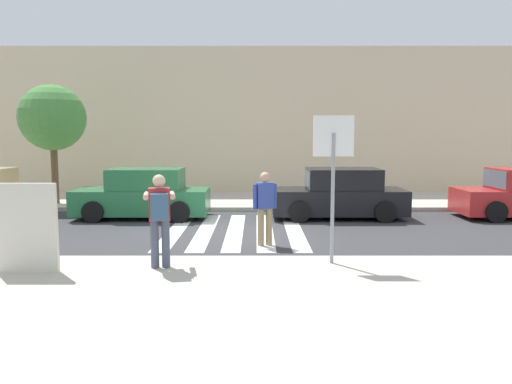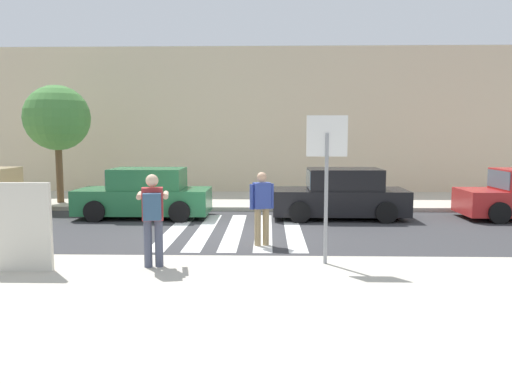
# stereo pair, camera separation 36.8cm
# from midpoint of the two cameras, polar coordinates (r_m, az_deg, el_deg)

# --- Properties ---
(ground_plane) EXTENTS (120.00, 120.00, 0.00)m
(ground_plane) POSITION_cam_midpoint_polar(r_m,az_deg,el_deg) (13.38, -1.76, -4.58)
(ground_plane) COLOR #38383A
(sidewalk_near) EXTENTS (60.00, 6.00, 0.14)m
(sidewalk_near) POSITION_cam_midpoint_polar(r_m,az_deg,el_deg) (7.38, -4.55, -13.33)
(sidewalk_near) COLOR beige
(sidewalk_near) RESTS_ON ground
(sidewalk_far) EXTENTS (60.00, 4.80, 0.14)m
(sidewalk_far) POSITION_cam_midpoint_polar(r_m,az_deg,el_deg) (19.28, -0.76, -0.95)
(sidewalk_far) COLOR beige
(sidewalk_far) RESTS_ON ground
(building_facade_far) EXTENTS (56.00, 4.00, 6.31)m
(building_facade_far) POSITION_cam_midpoint_polar(r_m,az_deg,el_deg) (23.52, -0.35, 7.92)
(building_facade_far) COLOR beige
(building_facade_far) RESTS_ON ground
(crosswalk_stripe_0) EXTENTS (0.44, 5.20, 0.01)m
(crosswalk_stripe_0) POSITION_cam_midpoint_polar(r_m,az_deg,el_deg) (13.75, -8.41, -4.33)
(crosswalk_stripe_0) COLOR silver
(crosswalk_stripe_0) RESTS_ON ground
(crosswalk_stripe_1) EXTENTS (0.44, 5.20, 0.01)m
(crosswalk_stripe_1) POSITION_cam_midpoint_polar(r_m,az_deg,el_deg) (13.64, -5.08, -4.37)
(crosswalk_stripe_1) COLOR silver
(crosswalk_stripe_1) RESTS_ON ground
(crosswalk_stripe_2) EXTENTS (0.44, 5.20, 0.01)m
(crosswalk_stripe_2) POSITION_cam_midpoint_polar(r_m,az_deg,el_deg) (13.57, -1.72, -4.40)
(crosswalk_stripe_2) COLOR silver
(crosswalk_stripe_2) RESTS_ON ground
(crosswalk_stripe_3) EXTENTS (0.44, 5.20, 0.01)m
(crosswalk_stripe_3) POSITION_cam_midpoint_polar(r_m,az_deg,el_deg) (13.55, 1.67, -4.42)
(crosswalk_stripe_3) COLOR silver
(crosswalk_stripe_3) RESTS_ON ground
(crosswalk_stripe_4) EXTENTS (0.44, 5.20, 0.01)m
(crosswalk_stripe_4) POSITION_cam_midpoint_polar(r_m,az_deg,el_deg) (13.58, 5.06, -4.42)
(crosswalk_stripe_4) COLOR silver
(crosswalk_stripe_4) RESTS_ON ground
(stop_sign) EXTENTS (0.76, 0.08, 2.80)m
(stop_sign) POSITION_cam_midpoint_polar(r_m,az_deg,el_deg) (9.43, 9.19, 4.06)
(stop_sign) COLOR gray
(stop_sign) RESTS_ON sidewalk_near
(photographer_with_backpack) EXTENTS (0.68, 0.91, 1.72)m
(photographer_with_backpack) POSITION_cam_midpoint_polar(r_m,az_deg,el_deg) (9.29, -10.62, -2.30)
(photographer_with_backpack) COLOR #474C60
(photographer_with_backpack) RESTS_ON sidewalk_near
(pedestrian_crossing) EXTENTS (0.56, 0.35, 1.72)m
(pedestrian_crossing) POSITION_cam_midpoint_polar(r_m,az_deg,el_deg) (11.59, 1.58, -1.42)
(pedestrian_crossing) COLOR tan
(pedestrian_crossing) RESTS_ON ground
(parked_car_green) EXTENTS (4.10, 1.92, 1.55)m
(parked_car_green) POSITION_cam_midpoint_polar(r_m,az_deg,el_deg) (15.95, -11.91, -0.28)
(parked_car_green) COLOR #236B3D
(parked_car_green) RESTS_ON ground
(parked_car_black) EXTENTS (4.10, 1.92, 1.55)m
(parked_car_black) POSITION_cam_midpoint_polar(r_m,az_deg,el_deg) (15.70, 10.29, -0.35)
(parked_car_black) COLOR black
(parked_car_black) RESTS_ON ground
(street_tree_west) EXTENTS (2.32, 2.32, 4.21)m
(street_tree_west) POSITION_cam_midpoint_polar(r_m,az_deg,el_deg) (19.28, -21.27, 7.85)
(street_tree_west) COLOR brown
(street_tree_west) RESTS_ON sidewalk_far
(advertising_board) EXTENTS (1.10, 0.11, 1.60)m
(advertising_board) POSITION_cam_midpoint_polar(r_m,az_deg,el_deg) (9.80, -24.29, -3.67)
(advertising_board) COLOR beige
(advertising_board) RESTS_ON sidewalk_near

